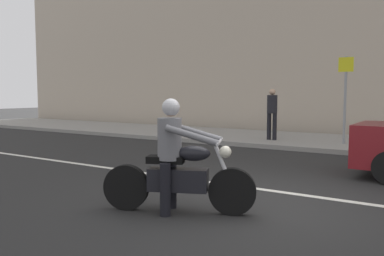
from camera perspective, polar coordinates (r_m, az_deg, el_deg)
The scene contains 6 objects.
ground_plane at distance 6.30m, azimuth 8.73°, elevation -10.62°, with size 80.00×80.00×0.00m, color #242424.
sidewalk_slab at distance 13.86m, azimuth 22.44°, elevation -2.12°, with size 40.00×4.40×0.14m, color gray.
lane_marking_stripe at distance 7.34m, azimuth 7.14°, elevation -8.32°, with size 18.00×0.14×0.01m, color silver.
motorcycle_with_rider_gray at distance 5.63m, azimuth -2.14°, elevation -5.54°, with size 2.06×1.05×1.62m.
street_sign_post at distance 13.10m, azimuth 21.14°, elevation 4.93°, with size 0.44×0.08×2.68m.
pedestrian_bystander at distance 13.54m, azimuth 11.42°, elevation 2.54°, with size 0.34×0.34×1.71m.
Camera 1 is at (2.47, -5.54, 1.68)m, focal length 37.16 mm.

